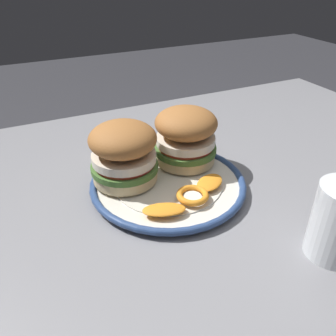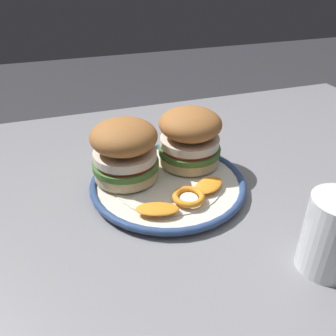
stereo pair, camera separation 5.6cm
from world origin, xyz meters
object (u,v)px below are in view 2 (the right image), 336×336
object	(u,v)px
sandwich_half_left	(125,149)
sandwich_half_right	(190,136)
drinking_glass	(330,239)
dinner_plate	(168,183)
dining_table	(216,247)

from	to	relation	value
sandwich_half_left	sandwich_half_right	world-z (taller)	same
sandwich_half_left	drinking_glass	xyz separation A→B (m)	(-0.19, 0.26, -0.02)
dinner_plate	drinking_glass	bearing A→B (deg)	119.82
dinner_plate	sandwich_half_left	bearing A→B (deg)	-28.21
drinking_glass	sandwich_half_right	bearing A→B (deg)	-74.67
dining_table	dinner_plate	distance (m)	0.15
dining_table	drinking_glass	world-z (taller)	drinking_glass
dining_table	sandwich_half_left	size ratio (longest dim) A/B	9.61
dinner_plate	sandwich_half_right	bearing A→B (deg)	-141.27
dinner_plate	sandwich_half_left	size ratio (longest dim) A/B	2.20
dining_table	sandwich_half_right	size ratio (longest dim) A/B	8.13
sandwich_half_left	drinking_glass	size ratio (longest dim) A/B	1.14
sandwich_half_right	dining_table	bearing A→B (deg)	99.68
sandwich_half_left	sandwich_half_right	distance (m)	0.12
sandwich_half_left	drinking_glass	bearing A→B (deg)	126.50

